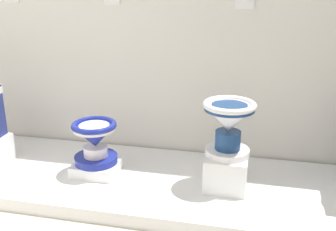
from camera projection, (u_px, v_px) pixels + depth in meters
display_platform at (161, 184)px, 2.93m from camera, size 3.80×1.01×0.09m
plinth_block_tall_cobalt at (97, 167)px, 2.99m from camera, size 0.32×0.29×0.09m
antique_toilet_tall_cobalt at (95, 138)px, 2.91m from camera, size 0.32×0.32×0.31m
plinth_block_rightmost at (226, 171)px, 2.77m from camera, size 0.28×0.32×0.23m
antique_toilet_rightmost at (229, 121)px, 2.66m from camera, size 0.35×0.35×0.38m
info_placard_third at (245, 0)px, 2.90m from camera, size 0.14×0.01×0.12m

